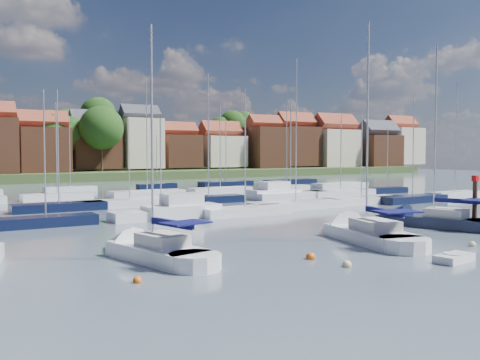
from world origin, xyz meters
TOP-DOWN VIEW (x-y plane):
  - ground at (0.00, 40.00)m, footprint 260.00×260.00m
  - sailboat_left at (-14.92, 4.36)m, footprint 4.83×10.68m
  - sailboat_centre at (0.14, 2.97)m, footprint 5.57×12.13m
  - sailboat_navy at (9.20, 4.93)m, footprint 6.27×11.66m
  - tender at (-1.02, -5.56)m, footprint 2.72×1.59m
  - timber_piling at (11.26, 1.76)m, footprint 0.40×0.40m
  - buoy_a at (-17.45, -0.92)m, footprint 0.41×0.41m
  - buoy_b at (-6.89, -3.43)m, footprint 0.49×0.49m
  - buoy_c at (-7.22, -0.85)m, footprint 0.55×0.55m
  - buoy_d at (4.10, -3.09)m, footprint 0.46×0.46m
  - buoy_e at (3.11, 5.80)m, footprint 0.47×0.47m
  - marina_field at (1.91, 35.15)m, footprint 79.62×41.41m
  - far_shore_town at (2.23, 132.67)m, footprint 212.46×90.00m

SIDE VIEW (x-z plane):
  - ground at x=0.00m, z-range 0.00..0.00m
  - buoy_a at x=-17.45m, z-range -0.21..0.21m
  - buoy_b at x=-6.89m, z-range -0.24..0.24m
  - buoy_c at x=-7.22m, z-range -0.27..0.27m
  - buoy_d at x=4.10m, z-range -0.23..0.23m
  - buoy_e at x=3.11m, z-range -0.23..0.23m
  - tender at x=-1.02m, z-range -0.06..0.49m
  - sailboat_centre at x=0.14m, z-range -7.62..8.32m
  - sailboat_navy at x=9.20m, z-range -7.47..8.18m
  - sailboat_left at x=-14.92m, z-range -6.70..7.42m
  - marina_field at x=1.91m, z-range -7.53..8.40m
  - timber_piling at x=11.26m, z-range -2.09..4.33m
  - far_shore_town at x=2.23m, z-range -6.53..15.74m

